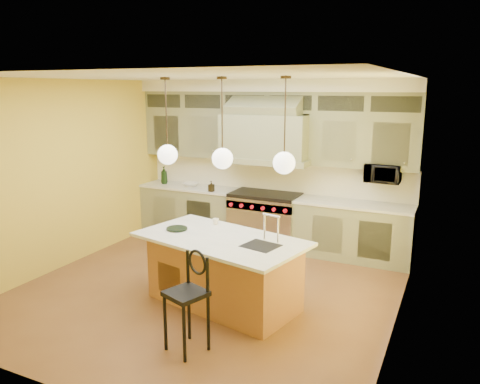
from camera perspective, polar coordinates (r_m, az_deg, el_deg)
The scene contains 18 objects.
floor at distance 6.68m, azimuth -4.12°, elevation -11.90°, with size 5.00×5.00×0.00m, color brown.
ceiling at distance 6.08m, azimuth -4.56°, elevation 13.82°, with size 5.00×5.00×0.00m, color white.
wall_back at distance 8.45m, azimuth 4.09°, elevation 3.60°, with size 5.00×5.00×0.00m, color gold.
wall_front at distance 4.31m, azimuth -21.06°, elevation -6.07°, with size 5.00×5.00×0.00m, color gold.
wall_left at distance 7.75m, azimuth -20.63°, elevation 2.00°, with size 5.00×5.00×0.00m, color gold.
wall_right at distance 5.46m, azimuth 19.13°, elevation -2.06°, with size 5.00×5.00×0.00m, color gold.
back_cabinetry at distance 8.21m, azimuth 3.40°, elevation 3.20°, with size 5.00×0.77×2.90m.
range at distance 8.33m, azimuth 3.09°, elevation -3.31°, with size 1.20×0.74×0.96m.
kitchen_island at distance 6.11m, azimuth -2.02°, elevation -9.45°, with size 2.34×1.58×1.35m.
counter_stool at distance 5.09m, azimuth -6.33°, elevation -12.42°, with size 0.49×0.49×1.10m.
microwave at distance 7.72m, azimuth 17.01°, elevation 2.22°, with size 0.54×0.37×0.30m, color black.
oil_bottle_a at distance 9.19m, azimuth -9.24°, elevation 2.05°, with size 0.13×0.13×0.34m, color black.
oil_bottle_b at distance 8.41m, azimuth -3.51°, elevation 0.70°, with size 0.09×0.09×0.19m, color black.
fruit_bowl at distance 8.90m, azimuth -6.01°, elevation 0.91°, with size 0.29×0.29×0.07m, color silver.
cup at distance 6.48m, azimuth -2.99°, elevation -3.60°, with size 0.09×0.09×0.08m, color white.
pendant_left at distance 6.14m, azimuth -8.83°, elevation 4.80°, with size 0.26×0.26×1.11m.
pendant_center at distance 5.73m, azimuth -2.16°, elevation 4.39°, with size 0.26×0.26×1.11m.
pendant_right at distance 5.41m, azimuth 5.40°, elevation 3.85°, with size 0.26×0.26×1.11m.
Camera 1 is at (3.02, -5.28, 2.77)m, focal length 35.00 mm.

